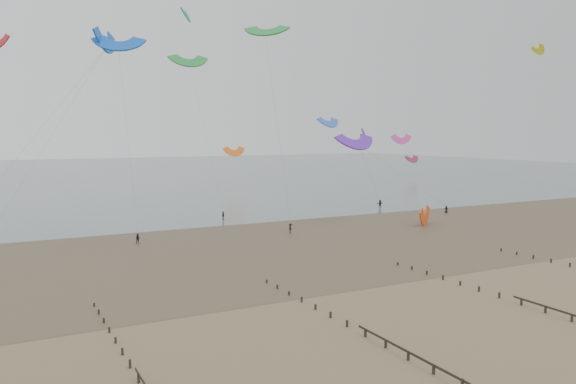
% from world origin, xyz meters
% --- Properties ---
extents(ground, '(500.00, 500.00, 0.00)m').
position_xyz_m(ground, '(0.00, 0.00, 0.00)').
color(ground, brown).
rests_on(ground, ground).
extents(sea_and_shore, '(500.00, 665.00, 0.03)m').
position_xyz_m(sea_and_shore, '(-4.08, 34.40, 0.01)').
color(sea_and_shore, '#475654').
rests_on(sea_and_shore, ground).
extents(kitesurfers, '(88.54, 20.00, 1.81)m').
position_xyz_m(kitesurfers, '(8.45, 49.02, 0.84)').
color(kitesurfers, black).
rests_on(kitesurfers, ground).
extents(grounded_kite, '(8.16, 7.87, 3.54)m').
position_xyz_m(grounded_kite, '(28.13, 34.47, 0.00)').
color(grounded_kite, '#E9420E').
rests_on(grounded_kite, ground).
extents(kites_airborne, '(232.22, 116.92, 42.37)m').
position_xyz_m(kites_airborne, '(-14.59, 88.07, 23.20)').
color(kites_airborne, orange).
rests_on(kites_airborne, ground).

